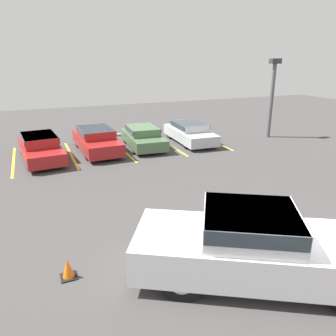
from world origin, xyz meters
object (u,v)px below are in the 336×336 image
object	(u,v)px
wheel_stop_curb	(110,136)
parked_sedan_b	(96,139)
parked_sedan_a	(40,146)
light_post	(272,92)
traffic_cone	(68,269)
pickup_truck	(262,246)
parked_sedan_d	(190,132)
parked_sedan_c	(143,136)

from	to	relation	value
wheel_stop_curb	parked_sedan_b	bearing A→B (deg)	-115.14
wheel_stop_curb	parked_sedan_a	bearing A→B (deg)	-141.01
light_post	traffic_cone	bearing A→B (deg)	-144.65
pickup_truck	parked_sedan_d	world-z (taller)	pickup_truck
pickup_truck	traffic_cone	world-z (taller)	pickup_truck
parked_sedan_d	wheel_stop_curb	xyz separation A→B (m)	(-4.17, 3.28, -0.57)
light_post	traffic_cone	size ratio (longest dim) A/B	9.74
pickup_truck	parked_sedan_d	size ratio (longest dim) A/B	1.32
parked_sedan_b	wheel_stop_curb	xyz separation A→B (m)	(1.47, 3.13, -0.61)
parked_sedan_c	wheel_stop_curb	xyz separation A→B (m)	(-1.19, 3.20, -0.55)
parked_sedan_c	light_post	distance (m)	8.63
parked_sedan_a	parked_sedan_c	size ratio (longest dim) A/B	1.12
parked_sedan_d	traffic_cone	size ratio (longest dim) A/B	9.17
parked_sedan_a	wheel_stop_curb	world-z (taller)	parked_sedan_a
pickup_truck	parked_sedan_a	distance (m)	12.79
parked_sedan_a	parked_sedan_d	world-z (taller)	parked_sedan_a
parked_sedan_b	light_post	bearing A→B (deg)	83.45
pickup_truck	traffic_cone	xyz separation A→B (m)	(-4.11, 1.79, -0.65)
parked_sedan_c	parked_sedan_d	world-z (taller)	parked_sedan_d
pickup_truck	light_post	size ratio (longest dim) A/B	1.25
parked_sedan_a	traffic_cone	bearing A→B (deg)	-4.69
wheel_stop_curb	parked_sedan_d	bearing A→B (deg)	-38.25
pickup_truck	wheel_stop_curb	bearing A→B (deg)	119.72
parked_sedan_a	light_post	bearing A→B (deg)	82.77
traffic_cone	wheel_stop_curb	world-z (taller)	traffic_cone
pickup_truck	parked_sedan_c	size ratio (longest dim) A/B	1.40
pickup_truck	wheel_stop_curb	world-z (taller)	pickup_truck
pickup_truck	parked_sedan_d	distance (m)	13.08
parked_sedan_a	parked_sedan_b	bearing A→B (deg)	92.81
parked_sedan_d	light_post	size ratio (longest dim) A/B	0.94
parked_sedan_b	light_post	size ratio (longest dim) A/B	0.99
pickup_truck	traffic_cone	distance (m)	4.53
parked_sedan_c	traffic_cone	world-z (taller)	parked_sedan_c
parked_sedan_b	parked_sedan_d	distance (m)	5.64
wheel_stop_curb	light_post	bearing A→B (deg)	-23.10
traffic_cone	pickup_truck	bearing A→B (deg)	-23.55
parked_sedan_a	light_post	world-z (taller)	light_post
parked_sedan_a	parked_sedan_b	size ratio (longest dim) A/B	1.01
parked_sedan_a	pickup_truck	bearing A→B (deg)	14.00
pickup_truck	parked_sedan_b	xyz separation A→B (m)	(-1.29, 12.48, -0.19)
parked_sedan_a	wheel_stop_curb	size ratio (longest dim) A/B	2.71
parked_sedan_c	traffic_cone	xyz separation A→B (m)	(-5.48, -10.62, -0.39)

